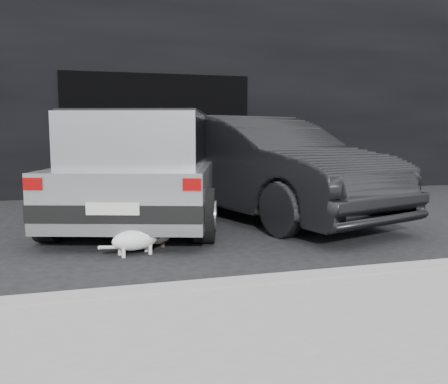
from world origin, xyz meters
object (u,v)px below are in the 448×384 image
object	(u,v)px
silver_hatchback	(148,163)
cat_siamese	(158,234)
second_car	(260,167)
cat_white	(138,239)

from	to	relation	value
silver_hatchback	cat_siamese	xyz separation A→B (m)	(-0.08, -1.65, -0.76)
second_car	cat_siamese	size ratio (longest dim) A/B	5.74
second_car	cat_white	xyz separation A→B (m)	(-2.15, -1.94, -0.63)
second_car	cat_white	world-z (taller)	second_car
silver_hatchback	second_car	distance (m)	1.80
cat_siamese	cat_white	xyz separation A→B (m)	(-0.28, -0.39, 0.04)
cat_siamese	cat_white	size ratio (longest dim) A/B	1.14
second_car	cat_white	bearing A→B (deg)	-156.39
second_car	cat_white	size ratio (longest dim) A/B	6.54
cat_white	cat_siamese	bearing A→B (deg)	130.34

